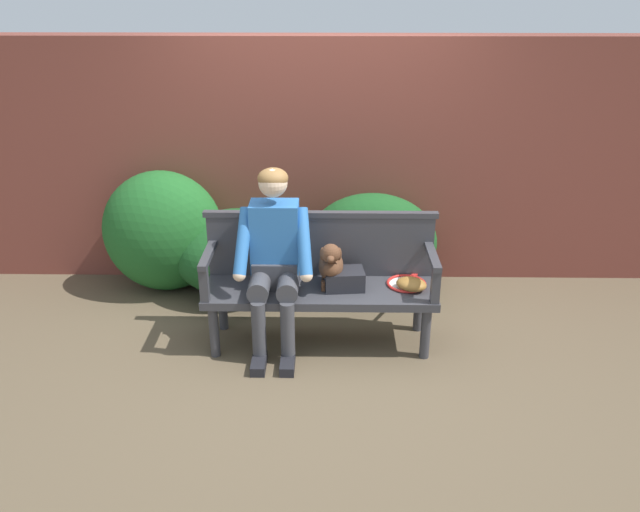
{
  "coord_description": "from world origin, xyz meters",
  "views": [
    {
      "loc": [
        0.06,
        -4.12,
        2.54
      ],
      "look_at": [
        0.0,
        0.0,
        0.7
      ],
      "focal_mm": 35.97,
      "sensor_mm": 36.0,
      "label": 1
    }
  ],
  "objects_px": {
    "baseball_glove": "(411,284)",
    "person_seated": "(274,254)",
    "dog_on_bench": "(331,264)",
    "tennis_racket": "(408,282)",
    "garden_bench": "(320,295)",
    "sports_bag": "(344,279)"
  },
  "relations": [
    {
      "from": "garden_bench",
      "to": "sports_bag",
      "type": "xyz_separation_m",
      "value": [
        0.17,
        -0.0,
        0.13
      ]
    },
    {
      "from": "dog_on_bench",
      "to": "tennis_racket",
      "type": "height_order",
      "value": "dog_on_bench"
    },
    {
      "from": "tennis_racket",
      "to": "person_seated",
      "type": "bearing_deg",
      "value": -174.38
    },
    {
      "from": "tennis_racket",
      "to": "sports_bag",
      "type": "distance_m",
      "value": 0.48
    },
    {
      "from": "person_seated",
      "to": "sports_bag",
      "type": "bearing_deg",
      "value": 1.28
    },
    {
      "from": "dog_on_bench",
      "to": "sports_bag",
      "type": "bearing_deg",
      "value": -4.0
    },
    {
      "from": "baseball_glove",
      "to": "person_seated",
      "type": "bearing_deg",
      "value": -155.67
    },
    {
      "from": "garden_bench",
      "to": "tennis_racket",
      "type": "relative_size",
      "value": 2.93
    },
    {
      "from": "tennis_racket",
      "to": "baseball_glove",
      "type": "height_order",
      "value": "baseball_glove"
    },
    {
      "from": "person_seated",
      "to": "dog_on_bench",
      "type": "bearing_deg",
      "value": 2.56
    },
    {
      "from": "garden_bench",
      "to": "sports_bag",
      "type": "bearing_deg",
      "value": -0.82
    },
    {
      "from": "garden_bench",
      "to": "tennis_racket",
      "type": "height_order",
      "value": "tennis_racket"
    },
    {
      "from": "person_seated",
      "to": "baseball_glove",
      "type": "distance_m",
      "value": 1.0
    },
    {
      "from": "sports_bag",
      "to": "person_seated",
      "type": "bearing_deg",
      "value": -178.72
    },
    {
      "from": "dog_on_bench",
      "to": "tennis_racket",
      "type": "bearing_deg",
      "value": 7.76
    },
    {
      "from": "garden_bench",
      "to": "sports_bag",
      "type": "distance_m",
      "value": 0.22
    },
    {
      "from": "tennis_racket",
      "to": "sports_bag",
      "type": "xyz_separation_m",
      "value": [
        -0.47,
        -0.08,
        0.06
      ]
    },
    {
      "from": "dog_on_bench",
      "to": "tennis_racket",
      "type": "distance_m",
      "value": 0.6
    },
    {
      "from": "garden_bench",
      "to": "dog_on_bench",
      "type": "height_order",
      "value": "dog_on_bench"
    },
    {
      "from": "person_seated",
      "to": "tennis_racket",
      "type": "distance_m",
      "value": 1.0
    },
    {
      "from": "tennis_racket",
      "to": "sports_bag",
      "type": "relative_size",
      "value": 2.02
    },
    {
      "from": "sports_bag",
      "to": "tennis_racket",
      "type": "bearing_deg",
      "value": 10.13
    }
  ]
}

